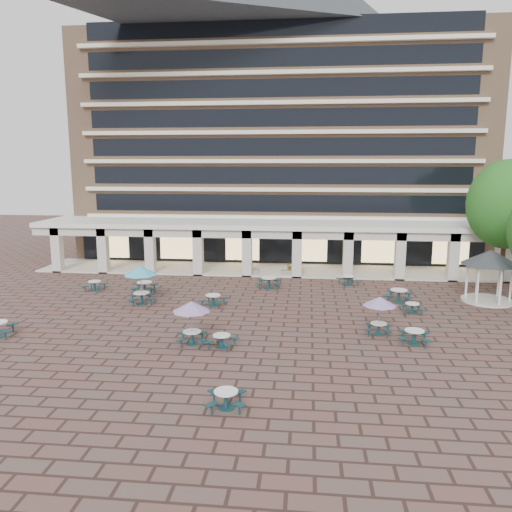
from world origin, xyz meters
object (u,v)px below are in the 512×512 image
object	(u,v)px
gazebo	(490,263)
planter_right	(290,271)
picnic_table_2	(226,398)
planter_left	(250,268)
picnic_table_1	(222,340)

from	to	relation	value
gazebo	planter_right	world-z (taller)	gazebo
picnic_table_2	planter_left	xyz separation A→B (m)	(-1.83, 23.90, 0.15)
gazebo	planter_right	xyz separation A→B (m)	(-13.98, 6.76, -2.26)
picnic_table_1	planter_right	world-z (taller)	planter_right
picnic_table_1	picnic_table_2	xyz separation A→B (m)	(1.30, -6.46, 0.01)
planter_left	planter_right	bearing A→B (deg)	-0.00
picnic_table_2	gazebo	distance (m)	23.25
gazebo	planter_right	bearing A→B (deg)	154.19
picnic_table_1	planter_right	size ratio (longest dim) A/B	1.20
picnic_table_2	planter_right	distance (m)	23.95
planter_left	planter_right	distance (m)	3.40
picnic_table_1	planter_left	bearing A→B (deg)	106.95
planter_left	planter_right	world-z (taller)	planter_left
picnic_table_2	planter_left	size ratio (longest dim) A/B	1.15
gazebo	planter_right	distance (m)	15.69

